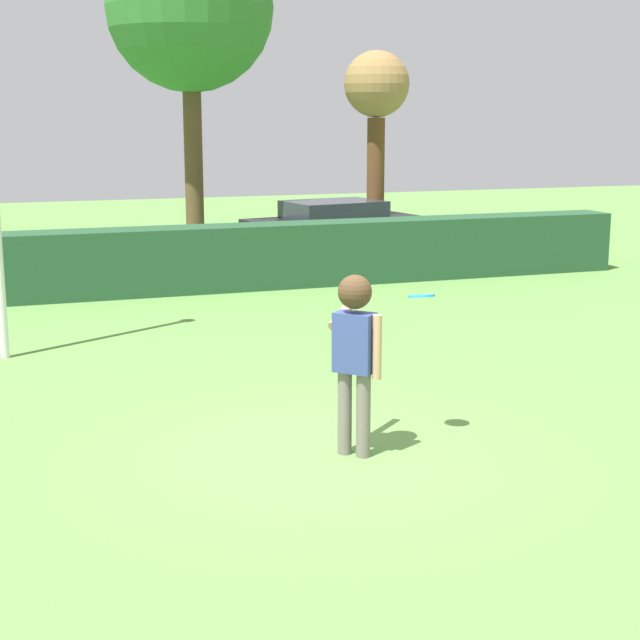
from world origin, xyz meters
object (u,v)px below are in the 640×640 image
object	(u,v)px
parked_car_black	(334,224)
bare_elm_tree	(377,97)
person	(355,342)
frisbee	(421,296)
maple_tree	(190,9)

from	to	relation	value
parked_car_black	bare_elm_tree	bearing A→B (deg)	13.88
parked_car_black	bare_elm_tree	size ratio (longest dim) A/B	0.93
person	parked_car_black	size ratio (longest dim) A/B	0.40
frisbee	bare_elm_tree	size ratio (longest dim) A/B	0.06
maple_tree	bare_elm_tree	size ratio (longest dim) A/B	1.60
person	maple_tree	world-z (taller)	maple_tree
bare_elm_tree	person	bearing A→B (deg)	-113.16
frisbee	parked_car_black	xyz separation A→B (m)	(3.87, 13.18, -0.80)
parked_car_black	frisbee	bearing A→B (deg)	-106.39
person	maple_tree	xyz separation A→B (m)	(1.56, 14.56, 4.50)
frisbee	bare_elm_tree	world-z (taller)	bare_elm_tree
person	bare_elm_tree	distance (m)	15.11
person	maple_tree	distance (m)	15.32
person	parked_car_black	distance (m)	14.20
frisbee	bare_elm_tree	distance (m)	14.55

